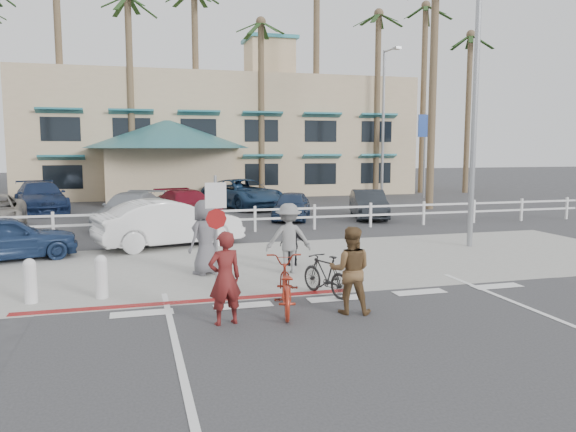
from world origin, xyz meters
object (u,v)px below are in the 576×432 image
object	(u,v)px
car_white_sedan	(170,223)
car_red_compact	(5,238)
bike_black	(326,275)
bike_red	(285,285)
sign_post	(216,226)

from	to	relation	value
car_white_sedan	car_red_compact	xyz separation A→B (m)	(-4.69, -1.10, -0.11)
car_red_compact	bike_black	bearing A→B (deg)	-145.48
car_white_sedan	bike_black	bearing A→B (deg)	-174.33
bike_red	bike_black	xyz separation A→B (m)	(1.18, 0.95, -0.07)
car_white_sedan	car_red_compact	distance (m)	4.82
bike_black	car_red_compact	xyz separation A→B (m)	(-7.56, 6.04, 0.21)
bike_black	car_white_sedan	xyz separation A→B (m)	(-2.87, 7.14, 0.32)
bike_red	car_red_compact	xyz separation A→B (m)	(-6.38, 6.99, 0.13)
bike_red	bike_black	size ratio (longest dim) A/B	1.33
car_white_sedan	car_red_compact	size ratio (longest dim) A/B	1.21
car_white_sedan	bike_red	bearing A→B (deg)	175.58
sign_post	car_red_compact	size ratio (longest dim) A/B	0.74
sign_post	bike_red	xyz separation A→B (m)	(1.02, -2.19, -0.92)
car_white_sedan	sign_post	bearing A→B (deg)	170.21
car_white_sedan	car_red_compact	world-z (taller)	car_white_sedan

